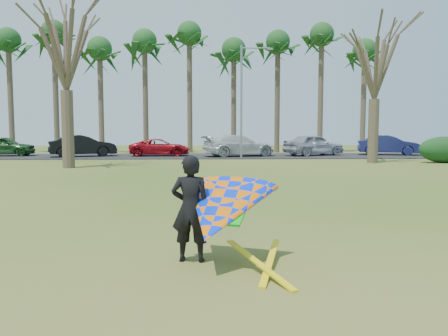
{
  "coord_description": "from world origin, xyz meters",
  "views": [
    {
      "loc": [
        -0.43,
        -9.08,
        2.07
      ],
      "look_at": [
        0.0,
        2.0,
        1.1
      ],
      "focal_mm": 35.0,
      "sensor_mm": 36.0,
      "label": 1
    }
  ],
  "objects_px": {
    "car_4": "(314,145)",
    "car_2": "(160,147)",
    "bare_tree_left": "(65,39)",
    "bare_tree_right": "(375,57)",
    "kite_flyer": "(217,211)",
    "car_0": "(4,146)",
    "car_3": "(239,146)",
    "car_5": "(388,145)",
    "streetlight": "(244,96)",
    "car_1": "(83,146)"
  },
  "relations": [
    {
      "from": "car_4",
      "to": "car_2",
      "type": "bearing_deg",
      "value": 66.48
    },
    {
      "from": "bare_tree_left",
      "to": "car_4",
      "type": "bearing_deg",
      "value": 32.24
    },
    {
      "from": "bare_tree_right",
      "to": "car_4",
      "type": "relative_size",
      "value": 1.87
    },
    {
      "from": "bare_tree_right",
      "to": "kite_flyer",
      "type": "bearing_deg",
      "value": -116.6
    },
    {
      "from": "car_0",
      "to": "car_3",
      "type": "distance_m",
      "value": 18.25
    },
    {
      "from": "bare_tree_left",
      "to": "car_0",
      "type": "relative_size",
      "value": 2.14
    },
    {
      "from": "bare_tree_right",
      "to": "car_0",
      "type": "height_order",
      "value": "bare_tree_right"
    },
    {
      "from": "car_2",
      "to": "car_5",
      "type": "bearing_deg",
      "value": -89.59
    },
    {
      "from": "car_5",
      "to": "kite_flyer",
      "type": "height_order",
      "value": "kite_flyer"
    },
    {
      "from": "bare_tree_left",
      "to": "kite_flyer",
      "type": "relative_size",
      "value": 4.06
    },
    {
      "from": "bare_tree_left",
      "to": "streetlight",
      "type": "distance_m",
      "value": 12.58
    },
    {
      "from": "bare_tree_left",
      "to": "streetlight",
      "type": "xyz_separation_m",
      "value": [
        10.16,
        7.0,
        -2.45
      ]
    },
    {
      "from": "car_3",
      "to": "car_4",
      "type": "distance_m",
      "value": 6.02
    },
    {
      "from": "bare_tree_right",
      "to": "car_2",
      "type": "xyz_separation_m",
      "value": [
        -14.1,
        7.0,
        -5.85
      ]
    },
    {
      "from": "car_2",
      "to": "car_4",
      "type": "xyz_separation_m",
      "value": [
        12.08,
        0.09,
        0.19
      ]
    },
    {
      "from": "car_0",
      "to": "streetlight",
      "type": "bearing_deg",
      "value": -106.99
    },
    {
      "from": "car_2",
      "to": "car_3",
      "type": "xyz_separation_m",
      "value": [
        6.11,
        -0.69,
        0.16
      ]
    },
    {
      "from": "car_2",
      "to": "car_5",
      "type": "relative_size",
      "value": 0.98
    },
    {
      "from": "kite_flyer",
      "to": "car_2",
      "type": "bearing_deg",
      "value": 97.88
    },
    {
      "from": "car_0",
      "to": "car_1",
      "type": "distance_m",
      "value": 6.38
    },
    {
      "from": "car_0",
      "to": "car_2",
      "type": "distance_m",
      "value": 12.11
    },
    {
      "from": "streetlight",
      "to": "car_3",
      "type": "bearing_deg",
      "value": 93.59
    },
    {
      "from": "bare_tree_right",
      "to": "car_1",
      "type": "relative_size",
      "value": 1.88
    },
    {
      "from": "car_0",
      "to": "car_1",
      "type": "xyz_separation_m",
      "value": [
        6.31,
        -0.92,
        0.04
      ]
    },
    {
      "from": "bare_tree_left",
      "to": "car_5",
      "type": "bearing_deg",
      "value": 25.6
    },
    {
      "from": "car_3",
      "to": "car_4",
      "type": "relative_size",
      "value": 1.13
    },
    {
      "from": "car_1",
      "to": "car_3",
      "type": "distance_m",
      "value": 11.9
    },
    {
      "from": "bare_tree_right",
      "to": "car_0",
      "type": "xyz_separation_m",
      "value": [
        -26.2,
        7.36,
        -5.73
      ]
    },
    {
      "from": "car_5",
      "to": "kite_flyer",
      "type": "distance_m",
      "value": 31.71
    },
    {
      "from": "car_1",
      "to": "car_2",
      "type": "relative_size",
      "value": 1.05
    },
    {
      "from": "bare_tree_right",
      "to": "car_1",
      "type": "distance_m",
      "value": 21.66
    },
    {
      "from": "bare_tree_right",
      "to": "car_4",
      "type": "bearing_deg",
      "value": 105.87
    },
    {
      "from": "bare_tree_left",
      "to": "car_0",
      "type": "height_order",
      "value": "bare_tree_left"
    },
    {
      "from": "bare_tree_left",
      "to": "car_5",
      "type": "height_order",
      "value": "bare_tree_left"
    },
    {
      "from": "bare_tree_right",
      "to": "car_3",
      "type": "distance_m",
      "value": 11.66
    },
    {
      "from": "kite_flyer",
      "to": "streetlight",
      "type": "bearing_deg",
      "value": 84.31
    },
    {
      "from": "bare_tree_right",
      "to": "car_0",
      "type": "distance_m",
      "value": 27.81
    },
    {
      "from": "streetlight",
      "to": "car_3",
      "type": "distance_m",
      "value": 4.27
    },
    {
      "from": "car_3",
      "to": "car_5",
      "type": "bearing_deg",
      "value": -100.8
    },
    {
      "from": "streetlight",
      "to": "car_1",
      "type": "xyz_separation_m",
      "value": [
        -12.05,
        2.43,
        -3.6
      ]
    },
    {
      "from": "car_2",
      "to": "car_4",
      "type": "bearing_deg",
      "value": -91.23
    },
    {
      "from": "streetlight",
      "to": "car_1",
      "type": "bearing_deg",
      "value": 168.58
    },
    {
      "from": "bare_tree_left",
      "to": "bare_tree_right",
      "type": "height_order",
      "value": "bare_tree_left"
    },
    {
      "from": "car_0",
      "to": "car_5",
      "type": "xyz_separation_m",
      "value": [
        30.43,
        0.3,
        0.02
      ]
    },
    {
      "from": "car_0",
      "to": "bare_tree_right",
      "type": "bearing_deg",
      "value": -112.31
    },
    {
      "from": "car_2",
      "to": "kite_flyer",
      "type": "bearing_deg",
      "value": -173.75
    },
    {
      "from": "streetlight",
      "to": "car_5",
      "type": "height_order",
      "value": "streetlight"
    },
    {
      "from": "car_1",
      "to": "car_5",
      "type": "height_order",
      "value": "car_1"
    },
    {
      "from": "streetlight",
      "to": "car_2",
      "type": "distance_m",
      "value": 7.89
    },
    {
      "from": "streetlight",
      "to": "kite_flyer",
      "type": "relative_size",
      "value": 3.35
    }
  ]
}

